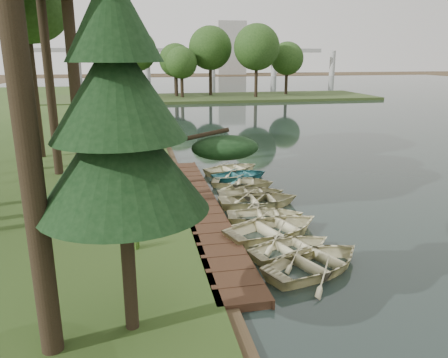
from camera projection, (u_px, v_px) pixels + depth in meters
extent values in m
plane|color=#3D2F1D|center=(237.00, 210.00, 19.53)|extent=(300.00, 300.00, 0.00)
cube|color=#382215|center=(202.00, 209.00, 19.18)|extent=(1.60, 16.00, 0.30)
cube|color=#30411D|center=(214.00, 98.00, 68.12)|extent=(50.00, 14.00, 0.45)
cylinder|color=black|center=(55.00, 82.00, 62.95)|extent=(0.50, 0.50, 4.80)
sphere|color=#254417|center=(53.00, 56.00, 61.96)|extent=(5.60, 5.60, 5.60)
cylinder|color=black|center=(103.00, 82.00, 64.22)|extent=(0.50, 0.50, 4.80)
sphere|color=#254417|center=(101.00, 56.00, 63.24)|extent=(5.60, 5.60, 5.60)
cylinder|color=black|center=(149.00, 81.00, 65.49)|extent=(0.50, 0.50, 4.80)
sphere|color=#254417|center=(148.00, 56.00, 64.51)|extent=(5.60, 5.60, 5.60)
cylinder|color=black|center=(193.00, 81.00, 66.77)|extent=(0.50, 0.50, 4.80)
sphere|color=#254417|center=(192.00, 56.00, 65.78)|extent=(5.60, 5.60, 5.60)
cylinder|color=black|center=(235.00, 80.00, 68.04)|extent=(0.50, 0.50, 4.80)
sphere|color=#254417|center=(235.00, 56.00, 67.05)|extent=(5.60, 5.60, 5.60)
cylinder|color=black|center=(276.00, 80.00, 69.31)|extent=(0.50, 0.50, 4.80)
sphere|color=#254417|center=(277.00, 56.00, 68.32)|extent=(5.60, 5.60, 5.60)
cylinder|color=black|center=(316.00, 79.00, 70.58)|extent=(0.50, 0.50, 4.80)
sphere|color=#254417|center=(317.00, 56.00, 69.59)|extent=(5.60, 5.60, 5.60)
cube|color=#A5A5A0|center=(180.00, 50.00, 132.35)|extent=(90.00, 4.00, 1.20)
cylinder|color=#A5A5A0|center=(78.00, 64.00, 127.73)|extent=(1.80, 1.80, 8.00)
cylinder|color=#A5A5A0|center=(147.00, 64.00, 131.54)|extent=(1.80, 1.80, 8.00)
cylinder|color=#A5A5A0|center=(212.00, 64.00, 135.36)|extent=(1.80, 1.80, 8.00)
cylinder|color=#A5A5A0|center=(274.00, 64.00, 139.17)|extent=(1.80, 1.80, 8.00)
cylinder|color=#A5A5A0|center=(332.00, 63.00, 142.99)|extent=(1.80, 1.80, 8.00)
cube|color=#A5A5A0|center=(230.00, 48.00, 154.74)|extent=(10.00, 8.00, 18.00)
cube|color=#A5A5A0|center=(130.00, 57.00, 153.60)|extent=(8.00, 8.00, 12.00)
imported|color=beige|center=(316.00, 260.00, 13.79)|extent=(4.49, 3.92, 0.78)
imported|color=beige|center=(293.00, 246.00, 14.95)|extent=(3.71, 3.12, 0.66)
imported|color=beige|center=(275.00, 226.00, 16.45)|extent=(4.70, 3.98, 0.83)
imported|color=beige|center=(265.00, 214.00, 17.96)|extent=(3.47, 2.69, 0.66)
imported|color=beige|center=(259.00, 198.00, 19.78)|extent=(3.66, 2.62, 0.76)
imported|color=beige|center=(251.00, 191.00, 20.87)|extent=(3.35, 2.49, 0.67)
imported|color=beige|center=(242.00, 181.00, 22.63)|extent=(3.74, 3.14, 0.66)
imported|color=teal|center=(240.00, 174.00, 23.99)|extent=(3.54, 2.83, 0.65)
imported|color=beige|center=(232.00, 167.00, 25.30)|extent=(3.94, 3.34, 0.70)
imported|color=beige|center=(93.00, 149.00, 28.85)|extent=(4.39, 4.03, 0.74)
cylinder|color=black|center=(19.00, 79.00, 8.19)|extent=(0.48, 0.48, 11.87)
cylinder|color=black|center=(76.00, 96.00, 17.01)|extent=(0.43, 0.43, 9.66)
cylinder|color=black|center=(48.00, 70.00, 22.79)|extent=(0.46, 0.46, 11.22)
cylinder|color=black|center=(19.00, 51.00, 23.45)|extent=(0.50, 0.50, 13.11)
cylinder|color=black|center=(34.00, 82.00, 27.11)|extent=(0.43, 0.43, 9.45)
ellipsoid|color=#254417|center=(24.00, 1.00, 25.82)|extent=(4.89, 4.89, 4.15)
cylinder|color=black|center=(128.00, 261.00, 10.14)|extent=(0.32, 0.32, 3.54)
cone|color=black|center=(121.00, 153.00, 9.44)|extent=(3.80, 3.80, 2.60)
cone|color=black|center=(117.00, 86.00, 9.05)|extent=(2.90, 2.90, 2.25)
cone|color=black|center=(112.00, 12.00, 8.66)|extent=(2.00, 2.00, 1.90)
cone|color=#3F661E|center=(141.00, 236.00, 14.82)|extent=(0.60, 0.60, 0.93)
cone|color=#3F661E|center=(132.00, 192.00, 19.39)|extent=(0.60, 0.60, 1.03)
cone|color=#3F661E|center=(110.00, 174.00, 22.41)|extent=(0.60, 0.60, 0.95)
cone|color=#3F661E|center=(141.00, 156.00, 26.44)|extent=(0.60, 0.60, 0.97)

